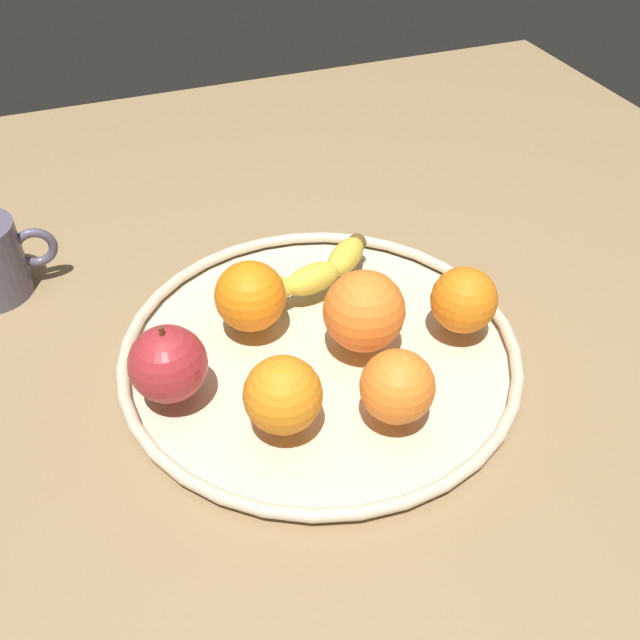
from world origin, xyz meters
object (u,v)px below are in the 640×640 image
Objects in this scene: apple at (168,364)px; orange_center at (250,296)px; banana at (311,273)px; orange_back_left at (364,311)px; fruit_bowl at (320,349)px; orange_front_right at (397,387)px; orange_front_left at (283,395)px; orange_back_right at (464,300)px.

apple is 1.11× the size of orange_center.
orange_center reaches higher than banana.
orange_center is 0.89× the size of orange_back_left.
orange_back_left is at bearing -34.65° from orange_center.
orange_center is at bearing 136.09° from fruit_bowl.
banana is at bearing 91.93° from orange_front_right.
banana is at bearing 75.51° from fruit_bowl.
banana is 2.46× the size of orange_center.
orange_front_right is (8.43, -15.97, -0.26)cm from orange_center.
orange_front_left is 21.50cm from orange_back_right.
orange_front_left reaches higher than banana.
orange_back_right is (29.06, -1.18, -0.22)cm from apple.
fruit_bowl is 11.43cm from orange_front_left.
orange_back_left is 9.56cm from orange_front_right.
apple is (-17.24, -10.48, 1.99)cm from banana.
orange_front_left is at bearing -129.66° from banana.
apple is at bearing -161.44° from banana.
banana is at bearing 26.92° from orange_center.
apple is at bearing 177.67° from orange_back_right.
banana is 20.27cm from apple.
orange_front_right reaches higher than fruit_bowl.
orange_back_left is (4.00, -1.30, 4.86)cm from fruit_bowl.
banana is 2.65× the size of orange_front_right.
banana is 16.70cm from orange_back_right.
orange_front_right and orange_back_right have the same top height.
orange_front_right is (17.91, -9.43, -0.25)cm from apple.
orange_front_left is at bearing 165.76° from orange_front_right.
orange_center is at bearing 117.82° from orange_front_right.
fruit_bowl is at bearing 105.71° from orange_front_right.
orange_back_right is (19.58, -7.73, -0.23)cm from orange_center.
orange_back_right is (11.82, -11.66, 1.76)cm from banana.
orange_center is at bearing -165.83° from banana.
fruit_bowl is at bearing 169.88° from orange_back_right.
apple and orange_back_left have the same top height.
fruit_bowl is 8.70cm from orange_center.
orange_front_right is at bearing -14.24° from orange_front_left.
banana is 2.55× the size of orange_front_left.
orange_front_right is (9.55, -2.42, -0.13)cm from orange_front_left.
apple is 10.91cm from orange_front_left.
orange_back_left is 10.28cm from orange_back_right.
banana is at bearing 63.09° from orange_front_left.
orange_back_right is at bearing -6.92° from orange_back_left.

